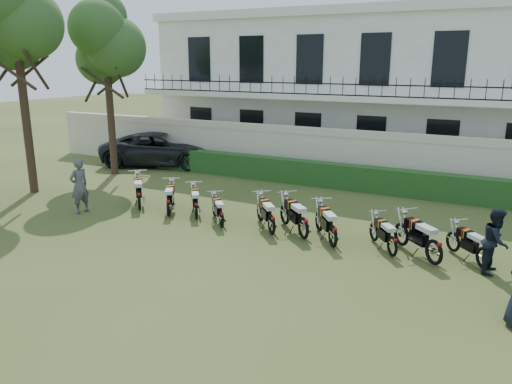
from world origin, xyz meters
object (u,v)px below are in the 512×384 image
tree_west_near (106,41)px  motorcycle_8 (435,246)px  suv (162,149)px  motorcycle_4 (272,220)px  motorcycle_6 (333,231)px  motorcycle_7 (393,241)px  motorcycle_9 (485,253)px  motorcycle_1 (169,203)px  motorcycle_5 (303,223)px  motorcycle_3 (221,215)px  motorcycle_0 (139,196)px  motorcycle_2 (196,206)px  tree_west_mid (14,15)px  inspector (79,186)px  officer_4 (496,241)px

tree_west_near → motorcycle_8: 16.21m
suv → motorcycle_4: bearing=-145.8°
motorcycle_6 → motorcycle_8: bearing=-36.0°
motorcycle_7 → motorcycle_9: 2.22m
motorcycle_4 → suv: (-9.31, 6.79, 0.33)m
motorcycle_1 → suv: suv is taller
motorcycle_6 → motorcycle_5: bearing=129.9°
motorcycle_3 → motorcycle_1: bearing=132.4°
motorcycle_0 → tree_west_near: bearing=99.2°
motorcycle_2 → motorcycle_4: bearing=-42.3°
motorcycle_3 → motorcycle_8: (6.29, 0.02, 0.10)m
motorcycle_6 → motorcycle_8: motorcycle_8 is taller
motorcycle_0 → motorcycle_6: 7.13m
tree_west_mid → motorcycle_3: size_ratio=6.74×
suv → motorcycle_9: bearing=-133.4°
motorcycle_2 → inspector: 4.15m
motorcycle_0 → motorcycle_2: bearing=-38.9°
tree_west_near → motorcycle_6: tree_west_near is taller
motorcycle_2 → motorcycle_0: bearing=144.7°
motorcycle_1 → motorcycle_6: (5.78, -0.20, 0.02)m
tree_west_mid → motorcycle_4: bearing=-1.2°
motorcycle_2 → motorcycle_6: size_ratio=0.91×
motorcycle_6 → officer_4: (4.04, 0.27, 0.31)m
inspector → tree_west_near: bearing=-139.9°
motorcycle_5 → motorcycle_2: bearing=131.3°
motorcycle_7 → officer_4: 2.46m
motorcycle_9 → suv: bearing=113.3°
motorcycle_8 → suv: suv is taller
motorcycle_7 → suv: suv is taller
motorcycle_3 → officer_4: (7.66, 0.26, 0.39)m
motorcycle_3 → inspector: size_ratio=0.69×
motorcycle_0 → officer_4: bearing=-41.2°
tree_west_mid → suv: bearing=79.4°
suv → motorcycle_7: bearing=-137.7°
tree_west_mid → motorcycle_9: (16.32, -0.05, -6.22)m
tree_west_near → motorcycle_8: tree_west_near is taller
tree_west_mid → tree_west_near: tree_west_mid is taller
tree_west_mid → officer_4: bearing=-0.3°
tree_west_near → motorcycle_5: 12.93m
motorcycle_0 → motorcycle_3: (3.51, -0.31, -0.10)m
motorcycle_6 → motorcycle_7: size_ratio=1.17×
tree_west_near → motorcycle_4: tree_west_near is taller
motorcycle_1 → officer_4: (9.82, 0.07, 0.33)m
tree_west_mid → motorcycle_8: bearing=-1.3°
motorcycle_3 → tree_west_mid: bearing=135.2°
motorcycle_5 → motorcycle_9: size_ratio=1.16×
motorcycle_9 → motorcycle_1: bearing=137.7°
motorcycle_3 → motorcycle_4: size_ratio=0.87×
motorcycle_2 → tree_west_near: bearing=113.6°
suv → inspector: 8.11m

